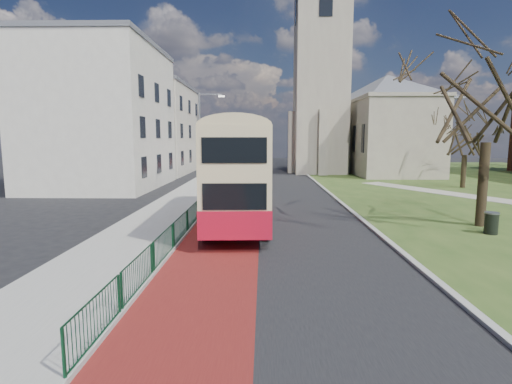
{
  "coord_description": "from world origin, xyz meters",
  "views": [
    {
      "loc": [
        0.68,
        -14.74,
        4.48
      ],
      "look_at": [
        0.34,
        3.81,
        2.0
      ],
      "focal_mm": 28.0,
      "sensor_mm": 36.0,
      "label": 1
    }
  ],
  "objects_px": {
    "streetlamp": "(202,137)",
    "bus": "(238,167)",
    "winter_tree_near": "(491,73)",
    "litter_bin": "(491,223)",
    "winter_tree_far": "(466,129)"
  },
  "relations": [
    {
      "from": "streetlamp",
      "to": "winter_tree_far",
      "type": "distance_m",
      "value": 23.68
    },
    {
      "from": "streetlamp",
      "to": "bus",
      "type": "relative_size",
      "value": 0.63
    },
    {
      "from": "streetlamp",
      "to": "winter_tree_far",
      "type": "bearing_deg",
      "value": 9.63
    },
    {
      "from": "streetlamp",
      "to": "winter_tree_near",
      "type": "xyz_separation_m",
      "value": [
        16.17,
        -12.43,
        3.05
      ]
    },
    {
      "from": "streetlamp",
      "to": "bus",
      "type": "xyz_separation_m",
      "value": [
        3.68,
        -11.48,
        -1.61
      ]
    },
    {
      "from": "bus",
      "to": "litter_bin",
      "type": "distance_m",
      "value": 12.59
    },
    {
      "from": "winter_tree_far",
      "to": "streetlamp",
      "type": "bearing_deg",
      "value": -170.37
    },
    {
      "from": "winter_tree_near",
      "to": "winter_tree_far",
      "type": "height_order",
      "value": "winter_tree_near"
    },
    {
      "from": "streetlamp",
      "to": "litter_bin",
      "type": "height_order",
      "value": "streetlamp"
    },
    {
      "from": "litter_bin",
      "to": "winter_tree_far",
      "type": "bearing_deg",
      "value": 67.3
    },
    {
      "from": "winter_tree_near",
      "to": "litter_bin",
      "type": "distance_m",
      "value": 7.32
    },
    {
      "from": "streetlamp",
      "to": "bus",
      "type": "height_order",
      "value": "streetlamp"
    },
    {
      "from": "bus",
      "to": "litter_bin",
      "type": "bearing_deg",
      "value": -15.1
    },
    {
      "from": "litter_bin",
      "to": "winter_tree_near",
      "type": "bearing_deg",
      "value": 76.12
    },
    {
      "from": "winter_tree_near",
      "to": "streetlamp",
      "type": "bearing_deg",
      "value": 142.45
    }
  ]
}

